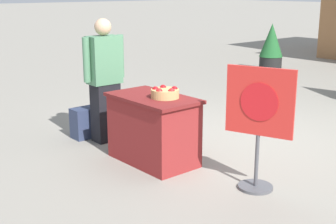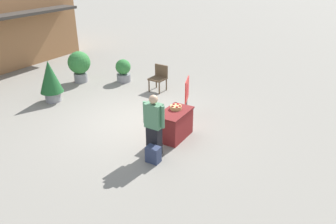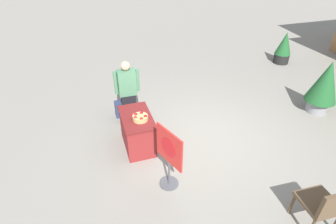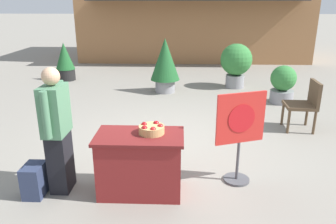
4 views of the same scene
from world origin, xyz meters
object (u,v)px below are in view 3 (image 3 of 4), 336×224
Objects in this scene: display_table at (138,131)px; potted_plant_near_left at (325,85)px; person_visitor at (128,92)px; potted_plant_near_right at (284,48)px; apple_basket at (140,118)px; patio_chair at (325,204)px; backpack at (122,109)px; poster_board at (169,156)px.

potted_plant_near_left is (0.09, 4.95, 0.41)m from display_table.
person_visitor is at bearing 179.23° from display_table.
potted_plant_near_right is (-2.06, 6.24, -0.24)m from person_visitor.
apple_basket is 0.22× the size of potted_plant_near_left.
potted_plant_near_left is at bearing -40.21° from patio_chair.
patio_chair is at bearing -43.48° from potted_plant_near_left.
backpack is at bearing -74.65° from potted_plant_near_right.
display_table is 0.68× the size of person_visitor.
person_visitor is 1.70× the size of patio_chair.
apple_basket reaches higher than display_table.
poster_board is (2.64, 0.46, 0.51)m from backpack.
display_table is at bearing 41.84° from patio_chair.
poster_board is 7.39m from potted_plant_near_right.
apple_basket reaches higher than backpack.
potted_plant_near_right is (-5.98, 3.96, 0.04)m from patio_chair.
potted_plant_near_left reaches higher than potted_plant_near_right.
poster_board reaches higher than display_table.
poster_board is at bearing 9.81° from backpack.
backpack is at bearing 33.34° from patio_chair.
poster_board reaches higher than backpack.
potted_plant_near_right is at bearing 105.35° from backpack.
apple_basket is 1.64m from backpack.
potted_plant_near_left is (1.13, 4.94, -0.02)m from person_visitor.
potted_plant_near_right is at bearing -163.33° from poster_board.
backpack is 4.89m from patio_chair.
apple_basket is 1.19m from person_visitor.
poster_board is at bearing 8.00° from person_visitor.
poster_board is at bearing 12.55° from apple_basket.
display_table is 3.44× the size of apple_basket.
patio_chair is at bearing 121.66° from poster_board.
poster_board reaches higher than potted_plant_near_right.
patio_chair is (4.22, 2.44, 0.34)m from backpack.
person_visitor is (-1.19, -0.04, -0.02)m from apple_basket.
potted_plant_near_right reaches higher than display_table.
apple_basket is at bearing 7.66° from backpack.
person_visitor is 3.90× the size of backpack.
apple_basket is at bearing 20.05° from display_table.
backpack is 6.65m from potted_plant_near_right.
backpack is (-1.49, -0.20, -0.65)m from apple_basket.
backpack is at bearing -173.80° from display_table.
backpack is (-0.30, -0.16, -0.62)m from person_visitor.
display_table is 1.36m from backpack.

